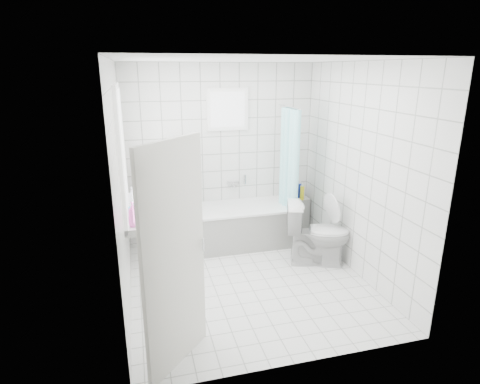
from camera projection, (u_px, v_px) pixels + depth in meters
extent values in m
plane|color=white|center=(248.00, 281.00, 4.94)|extent=(3.00, 3.00, 0.00)
plane|color=white|center=(250.00, 60.00, 4.18)|extent=(3.00, 3.00, 0.00)
cube|color=white|center=(221.00, 154.00, 5.95)|extent=(2.80, 0.02, 2.60)
cube|color=white|center=(301.00, 228.00, 3.17)|extent=(2.80, 0.02, 2.60)
cube|color=white|center=(121.00, 189.00, 4.22)|extent=(0.02, 3.00, 2.60)
cube|color=white|center=(359.00, 172.00, 4.90)|extent=(0.02, 3.00, 2.60)
cube|color=white|center=(124.00, 155.00, 4.42)|extent=(0.01, 0.90, 1.40)
cube|color=white|center=(228.00, 110.00, 5.74)|extent=(0.50, 0.01, 0.50)
cube|color=white|center=(133.00, 217.00, 4.65)|extent=(0.18, 1.02, 0.08)
cube|color=silver|center=(175.00, 259.00, 3.31)|extent=(0.57, 0.61, 2.00)
cube|color=white|center=(232.00, 227.00, 5.92)|extent=(1.74, 0.75, 0.55)
cube|color=white|center=(232.00, 208.00, 5.83)|extent=(1.76, 0.77, 0.03)
cube|color=white|center=(166.00, 203.00, 5.50)|extent=(0.15, 0.85, 1.50)
cube|color=white|center=(295.00, 214.00, 6.42)|extent=(0.40, 0.24, 0.55)
imported|color=silver|center=(318.00, 234.00, 5.30)|extent=(0.94, 0.72, 0.84)
cylinder|color=silver|center=(289.00, 107.00, 5.59)|extent=(0.02, 0.80, 0.02)
cube|color=silver|center=(233.00, 183.00, 6.08)|extent=(0.18, 0.06, 0.06)
imported|color=white|center=(133.00, 198.00, 4.75)|extent=(0.15, 0.15, 0.28)
imported|color=#34C8EC|center=(133.00, 211.00, 4.44)|extent=(0.10, 0.10, 0.21)
imported|color=#C06092|center=(133.00, 199.00, 4.91)|extent=(0.08, 0.08, 0.17)
imported|color=silver|center=(133.00, 209.00, 4.57)|extent=(0.15, 0.15, 0.16)
imported|color=#F15DC3|center=(133.00, 214.00, 4.24)|extent=(0.14, 0.13, 0.27)
cylinder|color=#16871C|center=(295.00, 192.00, 6.24)|extent=(0.06, 0.06, 0.25)
cylinder|color=yellow|center=(302.00, 193.00, 6.23)|extent=(0.06, 0.06, 0.22)
cylinder|color=blue|center=(300.00, 191.00, 6.34)|extent=(0.06, 0.06, 0.23)
cylinder|color=#EC1B4A|center=(295.00, 191.00, 6.32)|extent=(0.06, 0.06, 0.23)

